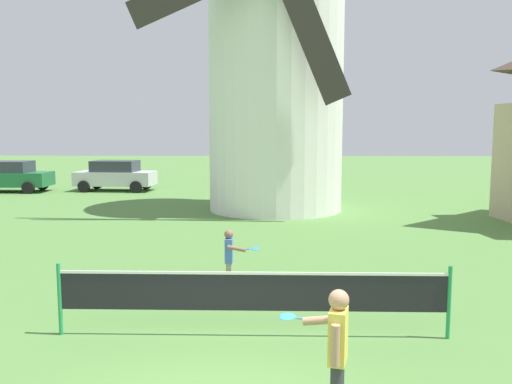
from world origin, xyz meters
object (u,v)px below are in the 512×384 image
at_px(player_near, 336,347).
at_px(parked_car_green, 6,176).
at_px(windmill, 276,43).
at_px(parked_car_silver, 116,175).
at_px(player_far, 230,255).
at_px(tennis_net, 252,292).

xyz_separation_m(player_near, parked_car_green, (-14.05, 20.59, 0.00)).
bearing_deg(player_near, windmill, 91.81).
xyz_separation_m(windmill, parked_car_silver, (-8.16, 6.24, -5.57)).
bearing_deg(player_far, player_near, -72.36).
distance_m(player_near, parked_car_silver, 22.87).
bearing_deg(player_near, parked_car_green, 124.30).
height_order(windmill, player_near, windmill).
distance_m(player_near, player_far, 4.80).
xyz_separation_m(player_far, parked_car_green, (-12.59, 16.02, 0.14)).
relative_size(player_near, parked_car_green, 0.33).
height_order(player_far, parked_car_green, parked_car_green).
xyz_separation_m(windmill, tennis_net, (-0.47, -12.72, -5.69)).
bearing_deg(tennis_net, parked_car_silver, 112.07).
bearing_deg(player_far, parked_car_green, 128.17).
relative_size(windmill, player_far, 11.69).
xyz_separation_m(windmill, parked_car_green, (-13.57, 5.65, -5.57)).
xyz_separation_m(player_near, player_far, (-1.45, 4.57, -0.14)).
bearing_deg(parked_car_silver, player_far, -66.63).
relative_size(tennis_net, parked_car_green, 1.34).
height_order(parked_car_green, parked_car_silver, same).
bearing_deg(parked_car_green, player_near, -55.70).
bearing_deg(windmill, player_far, -95.41).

